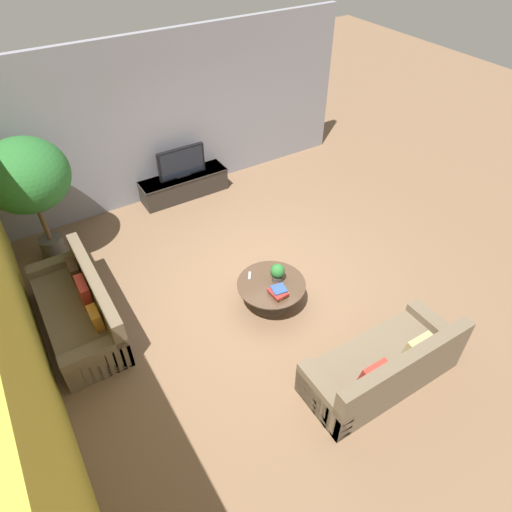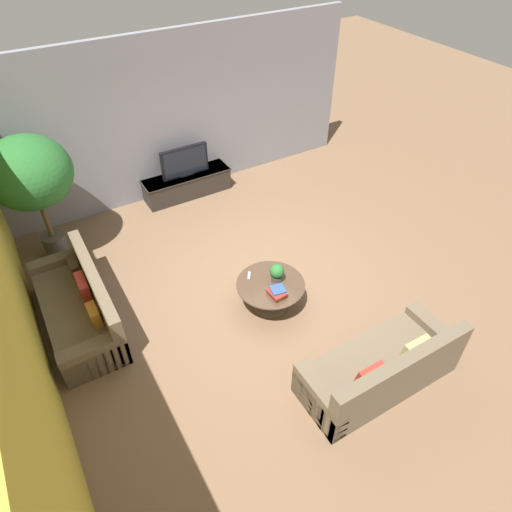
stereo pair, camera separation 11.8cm
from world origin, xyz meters
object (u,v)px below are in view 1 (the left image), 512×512
(potted_palm_tall, at_px, (27,178))
(potted_plant_tabletop, at_px, (278,272))
(television, at_px, (181,162))
(media_console, at_px, (184,185))
(couch_near_entry, at_px, (384,367))
(couch_by_wall, at_px, (80,311))
(coffee_table, at_px, (271,290))

(potted_palm_tall, xyz_separation_m, potted_plant_tabletop, (2.60, -2.83, -0.94))
(television, bearing_deg, media_console, 90.00)
(television, distance_m, couch_near_entry, 5.26)
(couch_by_wall, bearing_deg, potted_palm_tall, 179.50)
(media_console, distance_m, potted_plant_tabletop, 3.38)
(coffee_table, bearing_deg, potted_plant_tabletop, 8.28)
(television, xyz_separation_m, coffee_table, (-0.17, -3.38, -0.43))
(media_console, bearing_deg, potted_plant_tabletop, -90.90)
(media_console, height_order, potted_palm_tall, potted_palm_tall)
(media_console, xyz_separation_m, couch_by_wall, (-2.66, -2.30, 0.05))
(couch_by_wall, bearing_deg, coffee_table, 66.64)
(couch_by_wall, height_order, potted_palm_tall, potted_palm_tall)
(media_console, height_order, coffee_table, media_console)
(television, relative_size, potted_plant_tabletop, 3.23)
(couch_near_entry, height_order, potted_plant_tabletop, couch_near_entry)
(media_console, bearing_deg, coffee_table, -92.81)
(television, distance_m, potted_palm_tall, 2.81)
(coffee_table, bearing_deg, potted_palm_tall, 131.10)
(potted_plant_tabletop, bearing_deg, coffee_table, -171.72)
(media_console, xyz_separation_m, coffee_table, (-0.17, -3.38, 0.07))
(coffee_table, bearing_deg, couch_by_wall, 156.64)
(television, height_order, couch_by_wall, television)
(media_console, xyz_separation_m, potted_plant_tabletop, (-0.05, -3.36, 0.35))
(couch_near_entry, xyz_separation_m, potted_plant_tabletop, (-0.36, 1.87, 0.30))
(television, height_order, potted_plant_tabletop, television)
(coffee_table, distance_m, potted_palm_tall, 3.97)
(media_console, xyz_separation_m, potted_palm_tall, (-2.65, -0.53, 1.29))
(potted_palm_tall, bearing_deg, couch_near_entry, -57.84)
(media_console, bearing_deg, television, -90.00)
(television, bearing_deg, coffee_table, -92.81)
(television, relative_size, couch_by_wall, 0.44)
(couch_by_wall, bearing_deg, television, 130.77)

